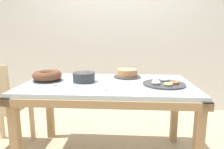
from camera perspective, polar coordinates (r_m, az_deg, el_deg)
name	(u,v)px	position (r m, az deg, el deg)	size (l,w,h in m)	color
wall_back	(116,29)	(3.26, 1.07, 12.75)	(8.00, 0.10, 2.60)	white
dining_table	(108,93)	(1.89, -1.14, -5.22)	(1.57, 0.87, 0.77)	silver
cake_chocolate_round	(127,74)	(2.10, 4.37, 0.24)	(0.29, 0.29, 0.09)	#333338
cake_golden_bundt	(47,76)	(2.03, -18.00, -0.40)	(0.27, 0.27, 0.10)	#333338
pastry_platter	(164,83)	(1.84, 14.62, -2.50)	(0.38, 0.38, 0.04)	#333338
plate_stack	(84,77)	(1.91, -8.04, -0.76)	(0.21, 0.21, 0.09)	#333338
tealight_near_front	(75,78)	(2.06, -10.49, -0.96)	(0.04, 0.04, 0.04)	silver
tealight_left_edge	(79,76)	(2.12, -9.30, -0.56)	(0.04, 0.04, 0.04)	silver
tealight_near_cakes	(55,85)	(1.81, -16.08, -2.86)	(0.04, 0.04, 0.04)	silver
tealight_centre	(105,89)	(1.60, -2.15, -4.25)	(0.04, 0.04, 0.04)	silver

